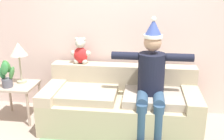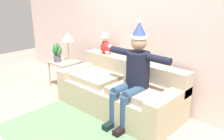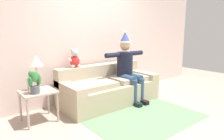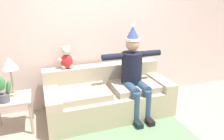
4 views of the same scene
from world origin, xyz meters
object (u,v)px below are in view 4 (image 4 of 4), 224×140
at_px(side_table, 12,103).
at_px(potted_plant, 3,90).
at_px(table_lamp, 10,65).
at_px(couch, 108,96).
at_px(teddy_bear, 67,58).
at_px(person_seated, 134,71).

height_order(side_table, potted_plant, potted_plant).
relative_size(side_table, table_lamp, 0.92).
xyz_separation_m(couch, side_table, (-1.47, -0.02, 0.13)).
distance_m(teddy_bear, side_table, 1.04).
bearing_deg(side_table, couch, 0.75).
xyz_separation_m(side_table, potted_plant, (-0.07, -0.10, 0.26)).
distance_m(person_seated, potted_plant, 1.94).
xyz_separation_m(couch, potted_plant, (-1.55, -0.12, 0.39)).
bearing_deg(person_seated, table_lamp, 172.63).
bearing_deg(table_lamp, side_table, -108.96).
bearing_deg(side_table, table_lamp, 71.04).
relative_size(teddy_bear, potted_plant, 1.00).
relative_size(table_lamp, potted_plant, 1.53).
height_order(teddy_bear, table_lamp, teddy_bear).
relative_size(person_seated, table_lamp, 2.59).
bearing_deg(potted_plant, teddy_bear, 23.83).
xyz_separation_m(person_seated, teddy_bear, (-1.01, 0.45, 0.19)).
relative_size(person_seated, teddy_bear, 3.93).
bearing_deg(side_table, potted_plant, -126.34).
bearing_deg(person_seated, teddy_bear, 155.73).
height_order(table_lamp, potted_plant, table_lamp).
bearing_deg(potted_plant, side_table, 53.66).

